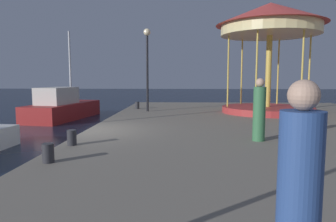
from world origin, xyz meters
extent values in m
plane|color=black|center=(0.00, 0.00, 0.00)|extent=(120.00, 120.00, 0.00)
cube|color=gray|center=(6.77, 0.00, 0.40)|extent=(13.53, 23.66, 0.80)
cube|color=maroon|center=(-4.14, 8.63, 0.49)|extent=(3.06, 6.17, 0.98)
cube|color=beige|center=(-4.24, 7.98, 1.48)|extent=(1.90, 2.80, 0.99)
cylinder|color=silver|center=(-3.99, 9.58, 3.23)|extent=(0.12, 0.12, 4.50)
cylinder|color=silver|center=(-4.20, 8.27, 1.88)|extent=(0.50, 2.64, 0.08)
cylinder|color=#B23333|center=(7.49, 5.55, 0.95)|extent=(4.47, 4.47, 0.30)
cylinder|color=gold|center=(7.49, 5.55, 2.85)|extent=(0.28, 0.28, 3.50)
cylinder|color=#F2E099|center=(7.49, 5.55, 4.85)|extent=(4.74, 4.74, 0.50)
cone|color=#C63D38|center=(7.49, 5.55, 5.64)|extent=(5.27, 5.27, 1.07)
cylinder|color=gold|center=(9.48, 5.55, 2.85)|extent=(0.08, 0.08, 3.50)
cylinder|color=gold|center=(8.48, 7.26, 2.85)|extent=(0.08, 0.08, 3.50)
cylinder|color=gold|center=(6.50, 7.26, 2.85)|extent=(0.08, 0.08, 3.50)
cylinder|color=gold|center=(5.51, 5.55, 2.85)|extent=(0.08, 0.08, 3.50)
cylinder|color=gold|center=(6.50, 3.83, 2.85)|extent=(0.08, 0.08, 3.50)
cylinder|color=gold|center=(8.48, 3.83, 2.85)|extent=(0.08, 0.08, 3.50)
cylinder|color=black|center=(1.42, 5.92, 2.74)|extent=(0.12, 0.12, 3.88)
sphere|color=#F9E5B2|center=(1.42, 5.92, 4.86)|extent=(0.36, 0.36, 0.36)
cylinder|color=#2D2D33|center=(0.36, -2.28, 1.00)|extent=(0.24, 0.24, 0.40)
cylinder|color=#2D2D33|center=(0.46, -3.93, 1.00)|extent=(0.24, 0.24, 0.40)
cylinder|color=#2D2D33|center=(0.69, 7.12, 1.00)|extent=(0.24, 0.24, 0.40)
cylinder|color=#387247|center=(5.36, -1.46, 1.55)|extent=(0.34, 0.34, 1.50)
sphere|color=tan|center=(5.36, -1.46, 2.42)|extent=(0.24, 0.24, 0.24)
cylinder|color=#2D4C8C|center=(4.15, -7.65, 1.55)|extent=(0.34, 0.34, 1.50)
sphere|color=tan|center=(4.15, -7.65, 2.42)|extent=(0.24, 0.24, 0.24)
camera|label=1|loc=(3.23, -10.04, 2.55)|focal=32.93mm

